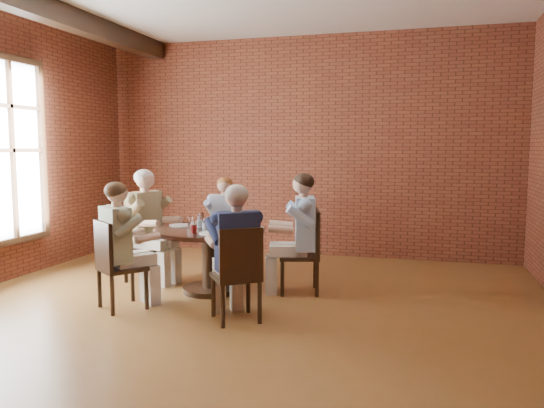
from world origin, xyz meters
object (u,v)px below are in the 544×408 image
(chair_a, at_px, (307,248))
(chair_d, at_px, (114,262))
(chair_e, at_px, (238,271))
(diner_e, at_px, (236,253))
(chair_b, at_px, (226,234))
(diner_b, at_px, (225,225))
(dining_table, at_px, (210,247))
(chair_c, at_px, (143,239))
(diner_c, at_px, (148,226))
(diner_a, at_px, (299,234))
(smartphone, at_px, (230,233))
(diner_d, at_px, (122,246))

(chair_a, distance_m, chair_d, 2.15)
(chair_e, relative_size, diner_e, 0.70)
(chair_b, xyz_separation_m, diner_b, (0.02, -0.08, 0.15))
(dining_table, xyz_separation_m, chair_b, (-0.22, 1.11, -0.03))
(chair_c, distance_m, diner_c, 0.20)
(diner_a, height_order, chair_b, diner_a)
(smartphone, bearing_deg, chair_b, 134.69)
(chair_b, distance_m, diner_b, 0.17)
(chair_a, relative_size, diner_d, 0.73)
(diner_e, bearing_deg, diner_d, -37.46)
(chair_b, distance_m, diner_d, 2.01)
(dining_table, distance_m, diner_a, 1.06)
(chair_b, relative_size, diner_e, 0.68)
(diner_a, bearing_deg, chair_a, 90.00)
(chair_e, bearing_deg, diner_b, -101.44)
(diner_b, bearing_deg, diner_e, -77.70)
(diner_b, relative_size, chair_c, 1.31)
(chair_b, height_order, smartphone, chair_b)
(chair_e, bearing_deg, diner_e, -90.00)
(diner_b, xyz_separation_m, chair_c, (-0.82, -0.76, -0.12))
(diner_a, bearing_deg, diner_d, -70.55)
(diner_c, bearing_deg, chair_a, -74.09)
(chair_b, xyz_separation_m, chair_c, (-0.80, -0.84, 0.03))
(dining_table, xyz_separation_m, chair_e, (0.69, -0.96, -0.02))
(diner_b, distance_m, diner_d, 1.93)
(dining_table, bearing_deg, diner_c, 165.05)
(diner_b, relative_size, chair_e, 1.37)
(dining_table, relative_size, diner_e, 0.96)
(chair_c, xyz_separation_m, diner_e, (1.66, -1.16, 0.14))
(chair_e, bearing_deg, diner_d, -40.38)
(diner_b, distance_m, smartphone, 1.42)
(dining_table, xyz_separation_m, chair_a, (1.10, 0.28, -0.01))
(chair_b, relative_size, chair_c, 0.93)
(diner_a, xyz_separation_m, diner_b, (-1.22, 0.78, -0.05))
(diner_a, bearing_deg, chair_d, -69.78)
(chair_a, height_order, smartphone, chair_a)
(chair_b, bearing_deg, diner_b, -90.00)
(diner_c, distance_m, chair_e, 2.03)
(chair_e, distance_m, diner_e, 0.18)
(diner_c, height_order, diner_d, diner_c)
(chair_e, height_order, diner_e, diner_e)
(chair_b, distance_m, smartphone, 1.52)
(chair_e, xyz_separation_m, smartphone, (-0.33, 0.69, 0.25))
(dining_table, distance_m, chair_b, 1.14)
(chair_a, height_order, diner_c, diner_c)
(diner_b, bearing_deg, dining_table, -90.00)
(chair_a, distance_m, diner_c, 2.04)
(dining_table, relative_size, smartphone, 10.34)
(diner_b, bearing_deg, diner_c, -143.89)
(chair_a, bearing_deg, chair_e, -32.90)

